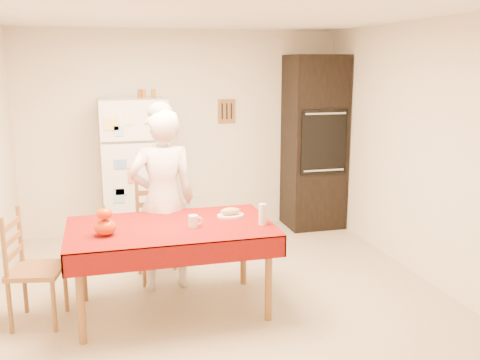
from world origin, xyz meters
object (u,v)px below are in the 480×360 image
object	(u,v)px
dining_table	(171,233)
chair_left	(28,264)
chair_far	(158,227)
seated_woman	(163,201)
bread_plate	(230,216)
oven_cabinet	(314,143)
wine_glass	(263,214)
coffee_mug	(193,221)
pumpkin_lower	(105,227)
refrigerator	(135,171)

from	to	relation	value
dining_table	chair_left	world-z (taller)	chair_left
chair_far	seated_woman	size ratio (longest dim) A/B	0.56
bread_plate	chair_left	bearing A→B (deg)	-178.20
oven_cabinet	chair_left	distance (m)	3.86
oven_cabinet	bread_plate	distance (m)	2.49
dining_table	wine_glass	distance (m)	0.79
coffee_mug	chair_far	bearing A→B (deg)	102.63
coffee_mug	pumpkin_lower	bearing A→B (deg)	-177.25
chair_left	coffee_mug	distance (m)	1.37
chair_left	coffee_mug	bearing A→B (deg)	-85.88
wine_glass	bread_plate	world-z (taller)	wine_glass
seated_woman	coffee_mug	distance (m)	0.63
dining_table	chair_left	bearing A→B (deg)	176.15
bread_plate	chair_far	bearing A→B (deg)	130.52
oven_cabinet	wine_glass	size ratio (longest dim) A/B	12.50
oven_cabinet	dining_table	distance (m)	2.97
chair_far	pumpkin_lower	world-z (taller)	chair_far
chair_far	chair_left	size ratio (longest dim) A/B	1.00
refrigerator	wine_glass	size ratio (longest dim) A/B	9.66
dining_table	pumpkin_lower	xyz separation A→B (m)	(-0.53, -0.13, 0.13)
oven_cabinet	coffee_mug	bearing A→B (deg)	-132.70
seated_woman	pumpkin_lower	distance (m)	0.83
coffee_mug	bread_plate	distance (m)	0.44
seated_woman	pumpkin_lower	bearing A→B (deg)	47.13
pumpkin_lower	seated_woman	bearing A→B (deg)	50.42
chair_left	bread_plate	distance (m)	1.72
oven_cabinet	bread_plate	bearing A→B (deg)	-129.84
coffee_mug	pumpkin_lower	world-z (taller)	pumpkin_lower
oven_cabinet	coffee_mug	world-z (taller)	oven_cabinet
bread_plate	refrigerator	bearing A→B (deg)	110.74
seated_woman	pumpkin_lower	world-z (taller)	seated_woman
chair_left	wine_glass	xyz separation A→B (m)	(1.90, -0.24, 0.34)
chair_far	bread_plate	size ratio (longest dim) A/B	3.96
coffee_mug	seated_woman	bearing A→B (deg)	106.18
seated_woman	wine_glass	bearing A→B (deg)	134.77
bread_plate	pumpkin_lower	bearing A→B (deg)	-166.66
chair_left	bread_plate	xyz separation A→B (m)	(1.70, 0.05, 0.26)
dining_table	chair_left	distance (m)	1.16
seated_woman	wine_glass	world-z (taller)	seated_woman
chair_far	wine_glass	world-z (taller)	chair_far
chair_left	seated_woman	xyz separation A→B (m)	(1.15, 0.44, 0.34)
refrigerator	wine_glass	distance (m)	2.32
chair_left	seated_woman	size ratio (longest dim) A/B	0.56
oven_cabinet	pumpkin_lower	distance (m)	3.43
seated_woman	wine_glass	xyz separation A→B (m)	(0.75, -0.68, 0.00)
oven_cabinet	chair_far	size ratio (longest dim) A/B	2.32
coffee_mug	refrigerator	bearing A→B (deg)	98.98
wine_glass	chair_left	bearing A→B (deg)	172.85
chair_left	bread_plate	world-z (taller)	chair_left
pumpkin_lower	wine_glass	distance (m)	1.29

